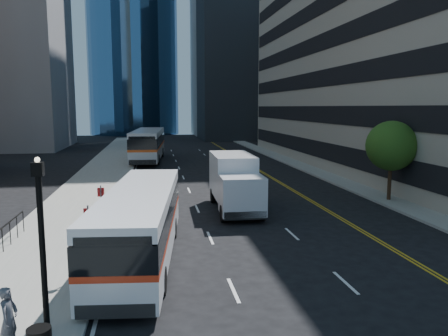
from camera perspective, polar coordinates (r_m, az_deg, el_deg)
name	(u,v)px	position (r m, az deg, el deg)	size (l,w,h in m)	color
ground	(295,247)	(19.69, 9.28, -10.21)	(160.00, 160.00, 0.00)	black
sidewalk_west	(107,170)	(43.36, -15.08, -0.30)	(5.00, 90.00, 0.15)	gray
sidewalk_east	(301,166)	(45.69, 10.04, 0.26)	(2.00, 90.00, 0.15)	gray
street_tree	(391,146)	(29.90, 21.02, 2.71)	(3.20, 3.20, 5.10)	#332114
lamp_post	(42,237)	(12.54, -22.70, -8.33)	(0.28, 0.28, 4.56)	black
bus_front	(141,222)	(17.83, -10.79, -6.91)	(3.61, 11.36, 2.88)	white
bus_rear	(148,144)	(50.90, -9.89, 3.12)	(3.99, 13.73, 3.49)	silver
box_truck	(235,182)	(25.85, 1.41, -1.80)	(2.52, 6.88, 3.27)	silver
pedestrian	(9,319)	(12.47, -26.29, -17.26)	(0.59, 0.39, 1.63)	#505056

